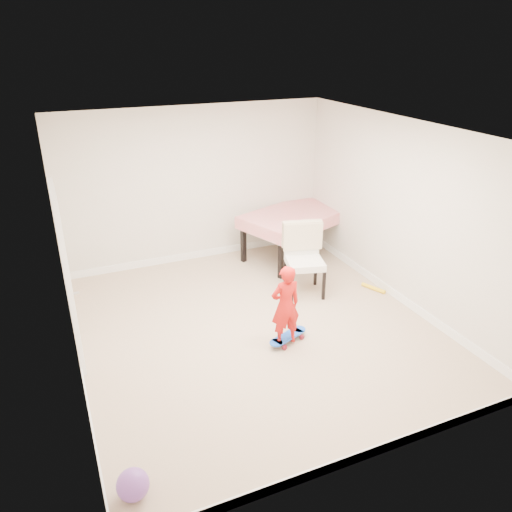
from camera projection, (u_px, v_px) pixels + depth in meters
name	position (u px, v px, depth m)	size (l,w,h in m)	color
ground	(255.00, 327.00, 6.70)	(5.00, 5.00, 0.00)	tan
ceiling	(255.00, 133.00, 5.64)	(4.50, 5.00, 0.04)	white
wall_back	(196.00, 186.00, 8.24)	(4.50, 0.04, 2.60)	beige
wall_front	(375.00, 342.00, 4.09)	(4.50, 0.04, 2.60)	beige
wall_left	(65.00, 269.00, 5.36)	(0.04, 5.00, 2.60)	beige
wall_right	(401.00, 214.00, 6.98)	(0.04, 5.00, 2.60)	beige
door	(67.00, 280.00, 5.72)	(0.10, 0.94, 2.11)	white
baseboard_back	(199.00, 254.00, 8.76)	(4.50, 0.02, 0.12)	white
baseboard_front	(362.00, 455.00, 4.59)	(4.50, 0.02, 0.12)	white
baseboard_left	(80.00, 364.00, 5.86)	(0.02, 5.00, 0.12)	white
baseboard_right	(392.00, 292.00, 7.49)	(0.02, 5.00, 0.12)	white
dining_table	(293.00, 235.00, 8.66)	(1.72, 1.08, 0.81)	red
dining_chair	(305.00, 261.00, 7.37)	(0.58, 0.66, 1.08)	beige
skateboard	(288.00, 338.00, 6.37)	(0.61, 0.22, 0.09)	blue
child	(285.00, 308.00, 6.12)	(0.39, 0.25, 1.06)	red
balloon	(133.00, 485.00, 4.20)	(0.28, 0.28, 0.28)	purple
foam_toy	(373.00, 288.00, 7.66)	(0.06, 0.06, 0.40)	yellow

